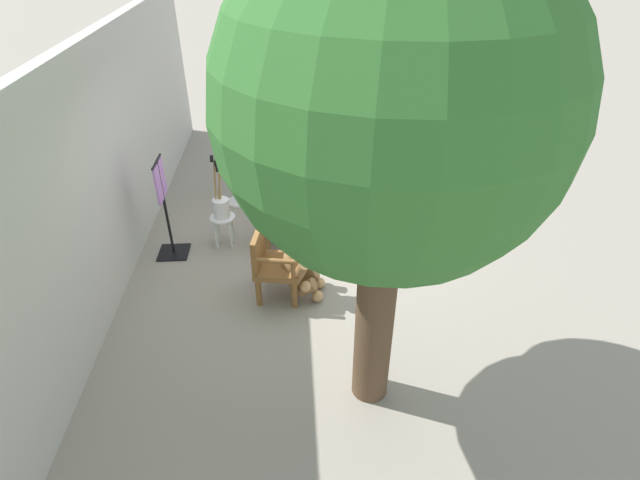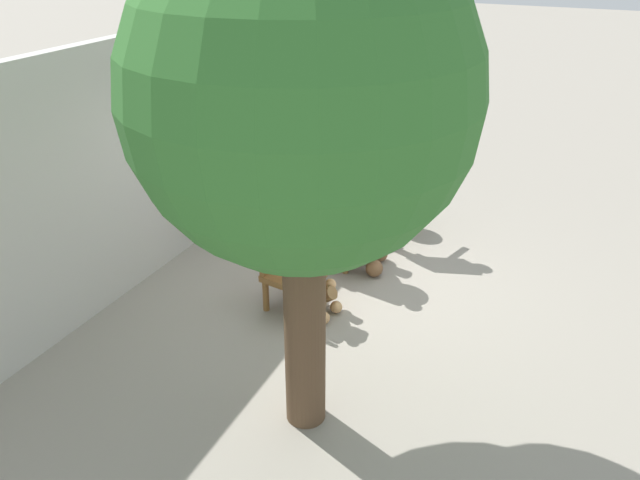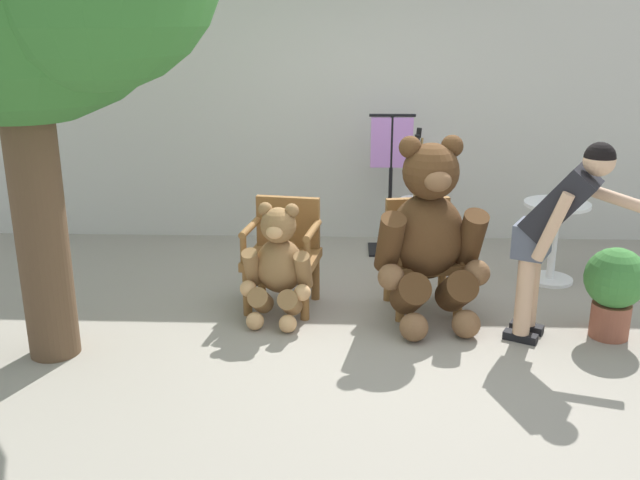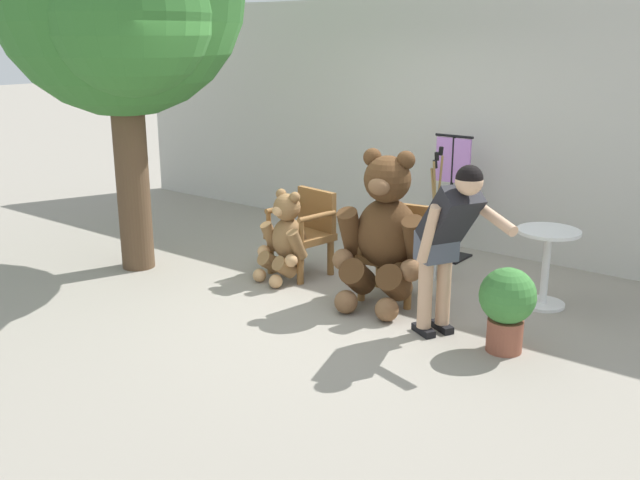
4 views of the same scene
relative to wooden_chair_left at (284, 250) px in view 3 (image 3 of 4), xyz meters
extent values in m
plane|color=gray|center=(0.55, -0.48, -0.46)|extent=(60.00, 60.00, 0.00)
cube|color=beige|center=(0.55, 1.92, 0.94)|extent=(10.00, 0.16, 2.80)
cube|color=brown|center=(-0.01, -0.06, -0.06)|extent=(0.63, 0.60, 0.07)
cylinder|color=brown|center=(-0.27, -0.23, -0.28)|extent=(0.07, 0.07, 0.37)
cylinder|color=brown|center=(0.18, -0.30, -0.28)|extent=(0.07, 0.07, 0.37)
cylinder|color=brown|center=(-0.20, 0.18, -0.28)|extent=(0.07, 0.07, 0.37)
cylinder|color=brown|center=(0.25, 0.11, -0.28)|extent=(0.07, 0.07, 0.37)
cube|color=brown|center=(0.03, 0.17, 0.19)|extent=(0.52, 0.14, 0.42)
cylinder|color=brown|center=(-0.26, -0.02, 0.20)|extent=(0.13, 0.48, 0.06)
cylinder|color=brown|center=(-0.29, -0.23, 0.09)|extent=(0.05, 0.05, 0.22)
cylinder|color=brown|center=(0.24, -0.10, 0.20)|extent=(0.13, 0.48, 0.06)
cylinder|color=brown|center=(0.20, -0.31, 0.09)|extent=(0.05, 0.05, 0.22)
cube|color=brown|center=(1.11, -0.06, -0.06)|extent=(0.64, 0.61, 0.07)
cylinder|color=brown|center=(0.92, -0.31, -0.28)|extent=(0.07, 0.07, 0.37)
cylinder|color=brown|center=(1.37, -0.23, -0.28)|extent=(0.07, 0.07, 0.37)
cylinder|color=brown|center=(0.85, 0.11, -0.28)|extent=(0.07, 0.07, 0.37)
cylinder|color=brown|center=(1.30, 0.18, -0.28)|extent=(0.07, 0.07, 0.37)
cube|color=brown|center=(1.07, 0.17, 0.19)|extent=(0.52, 0.15, 0.42)
cylinder|color=brown|center=(0.87, -0.10, 0.20)|extent=(0.14, 0.48, 0.06)
cylinder|color=brown|center=(0.90, -0.31, 0.09)|extent=(0.05, 0.05, 0.22)
cylinder|color=brown|center=(1.36, -0.02, 0.20)|extent=(0.14, 0.48, 0.06)
cylinder|color=brown|center=(1.39, -0.23, 0.09)|extent=(0.05, 0.05, 0.22)
ellipsoid|color=#4C3019|center=(1.11, -0.18, 0.18)|extent=(0.65, 0.58, 0.67)
sphere|color=#4C3019|center=(1.12, -0.21, 0.70)|extent=(0.42, 0.42, 0.42)
ellipsoid|color=brown|center=(1.15, -0.39, 0.67)|extent=(0.22, 0.19, 0.16)
sphere|color=black|center=(1.15, -0.39, 0.68)|extent=(0.06, 0.06, 0.06)
sphere|color=#4C3019|center=(0.96, -0.22, 0.88)|extent=(0.17, 0.17, 0.17)
sphere|color=#4C3019|center=(1.27, -0.17, 0.88)|extent=(0.17, 0.17, 0.17)
cylinder|color=#4C3019|center=(0.82, -0.34, 0.18)|extent=(0.25, 0.40, 0.50)
sphere|color=brown|center=(0.83, -0.48, -0.04)|extent=(0.20, 0.20, 0.20)
cylinder|color=#4C3019|center=(1.44, -0.24, 0.18)|extent=(0.25, 0.40, 0.50)
sphere|color=brown|center=(1.48, -0.37, -0.04)|extent=(0.20, 0.20, 0.20)
cylinder|color=#4C3019|center=(0.98, -0.45, -0.18)|extent=(0.31, 0.45, 0.39)
sphere|color=brown|center=(0.99, -0.65, -0.36)|extent=(0.21, 0.21, 0.21)
cylinder|color=#4C3019|center=(1.33, -0.39, -0.18)|extent=(0.31, 0.45, 0.39)
sphere|color=brown|center=(1.38, -0.59, -0.36)|extent=(0.21, 0.21, 0.21)
ellipsoid|color=olive|center=(-0.01, -0.24, -0.05)|extent=(0.42, 0.37, 0.43)
sphere|color=olive|center=(-0.01, -0.26, 0.29)|extent=(0.27, 0.27, 0.27)
ellipsoid|color=tan|center=(-0.03, -0.38, 0.27)|extent=(0.14, 0.12, 0.10)
sphere|color=black|center=(-0.03, -0.38, 0.27)|extent=(0.04, 0.04, 0.04)
sphere|color=olive|center=(-0.11, -0.23, 0.40)|extent=(0.11, 0.11, 0.11)
sphere|color=olive|center=(0.09, -0.26, 0.40)|extent=(0.11, 0.11, 0.11)
cylinder|color=olive|center=(-0.22, -0.28, -0.05)|extent=(0.16, 0.25, 0.33)
sphere|color=tan|center=(-0.24, -0.36, -0.19)|extent=(0.13, 0.13, 0.13)
cylinder|color=olive|center=(0.18, -0.34, -0.05)|extent=(0.16, 0.25, 0.33)
sphere|color=tan|center=(0.17, -0.43, -0.19)|extent=(0.13, 0.13, 0.13)
cylinder|color=olive|center=(-0.15, -0.38, -0.28)|extent=(0.20, 0.29, 0.25)
sphere|color=tan|center=(-0.18, -0.51, -0.39)|extent=(0.14, 0.14, 0.14)
cylinder|color=olive|center=(0.08, -0.42, -0.28)|extent=(0.20, 0.29, 0.25)
sphere|color=tan|center=(0.07, -0.54, -0.39)|extent=(0.14, 0.14, 0.14)
cube|color=black|center=(1.77, -0.63, -0.43)|extent=(0.25, 0.19, 0.06)
cylinder|color=tan|center=(1.77, -0.63, 0.01)|extent=(0.12, 0.12, 0.82)
cube|color=black|center=(1.85, -0.47, -0.43)|extent=(0.25, 0.19, 0.06)
cylinder|color=tan|center=(1.85, -0.47, 0.01)|extent=(0.12, 0.12, 0.82)
cube|color=#4C5160|center=(1.81, -0.55, 0.29)|extent=(0.33, 0.37, 0.24)
cube|color=black|center=(1.96, -0.63, 0.57)|extent=(0.58, 0.51, 0.55)
sphere|color=tan|center=(2.15, -0.73, 0.89)|extent=(0.21, 0.21, 0.21)
sphere|color=black|center=(2.15, -0.73, 0.91)|extent=(0.21, 0.21, 0.21)
cylinder|color=tan|center=(2.27, -0.58, 0.62)|extent=(0.54, 0.34, 0.21)
cylinder|color=tan|center=(1.87, -0.80, 0.45)|extent=(0.25, 0.19, 0.50)
cylinder|color=silver|center=(1.09, 0.71, -0.02)|extent=(0.34, 0.34, 0.03)
cylinder|color=silver|center=(1.18, 0.80, -0.25)|extent=(0.04, 0.04, 0.43)
cylinder|color=silver|center=(0.99, 0.80, -0.25)|extent=(0.04, 0.04, 0.43)
cylinder|color=silver|center=(1.18, 0.61, -0.25)|extent=(0.04, 0.04, 0.43)
cylinder|color=silver|center=(0.99, 0.61, -0.25)|extent=(0.04, 0.04, 0.43)
cylinder|color=white|center=(1.09, 0.71, 0.13)|extent=(0.22, 0.22, 0.26)
cylinder|color=#997A47|center=(1.12, 0.76, 0.43)|extent=(0.08, 0.06, 0.71)
cylinder|color=black|center=(1.12, 0.76, 0.83)|extent=(0.05, 0.05, 0.09)
cylinder|color=#997A47|center=(1.09, 0.70, 0.37)|extent=(0.08, 0.06, 0.59)
cylinder|color=black|center=(1.09, 0.70, 0.70)|extent=(0.05, 0.05, 0.09)
cylinder|color=#997A47|center=(1.10, 0.71, 0.41)|extent=(0.03, 0.13, 0.66)
cylinder|color=black|center=(1.10, 0.71, 0.78)|extent=(0.04, 0.06, 0.09)
cylinder|color=white|center=(2.31, 0.60, 0.24)|extent=(0.56, 0.56, 0.03)
cylinder|color=white|center=(2.31, 0.60, -0.12)|extent=(0.07, 0.07, 0.69)
cylinder|color=white|center=(2.31, 0.60, -0.45)|extent=(0.40, 0.40, 0.03)
cylinder|color=brown|center=(-1.53, -0.94, 0.61)|extent=(0.34, 0.34, 2.14)
cylinder|color=brown|center=(2.44, -0.53, -0.33)|extent=(0.28, 0.28, 0.26)
sphere|color=#3D7F38|center=(2.44, -0.53, 0.00)|extent=(0.44, 0.44, 0.44)
cube|color=black|center=(0.93, 1.39, -0.45)|extent=(0.40, 0.40, 0.02)
cylinder|color=black|center=(0.93, 1.39, 0.21)|extent=(0.04, 0.04, 1.35)
cylinder|color=black|center=(0.93, 1.39, 0.89)|extent=(0.44, 0.03, 0.03)
cube|color=#B77AD1|center=(0.93, 1.39, 0.63)|extent=(0.40, 0.03, 0.48)
camera|label=1|loc=(-4.75, -0.27, 3.42)|focal=28.00mm
camera|label=2|loc=(-5.27, -2.76, 3.38)|focal=35.00mm
camera|label=3|loc=(0.48, -5.39, 1.81)|focal=40.00mm
camera|label=4|loc=(4.43, -5.48, 1.93)|focal=40.00mm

